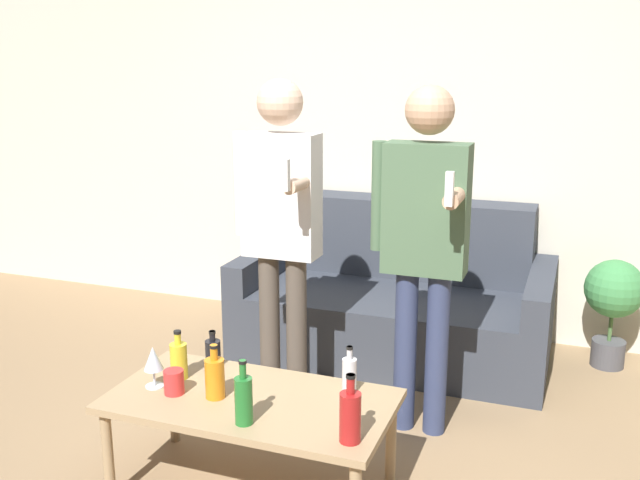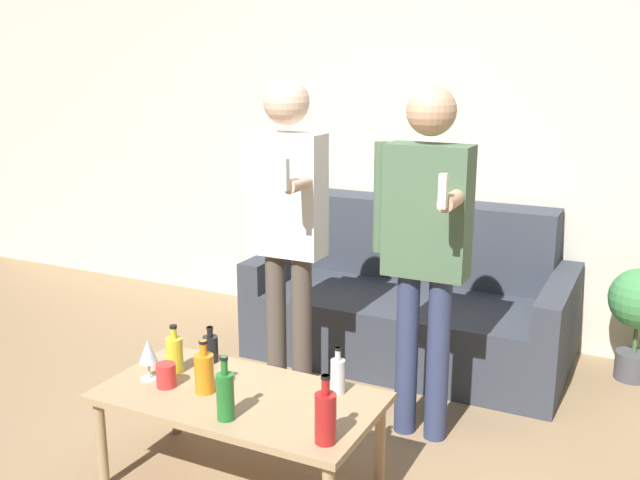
% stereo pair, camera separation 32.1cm
% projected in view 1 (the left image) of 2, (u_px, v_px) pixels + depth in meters
% --- Properties ---
extents(wall_back, '(8.00, 0.06, 2.70)m').
position_uv_depth(wall_back, '(398.00, 123.00, 4.56)').
color(wall_back, beige).
rests_on(wall_back, ground_plane).
extents(couch, '(1.82, 0.94, 0.89)m').
position_uv_depth(couch, '(396.00, 300.00, 4.36)').
color(couch, '#383D47').
rests_on(couch, ground_plane).
extents(coffee_table, '(1.14, 0.59, 0.43)m').
position_uv_depth(coffee_table, '(251.00, 407.00, 2.86)').
color(coffee_table, tan).
rests_on(coffee_table, ground_plane).
extents(bottle_orange, '(0.08, 0.08, 0.26)m').
position_uv_depth(bottle_orange, '(350.00, 415.00, 2.50)').
color(bottle_orange, '#B21E1E').
rests_on(bottle_orange, coffee_table).
extents(bottle_green, '(0.07, 0.07, 0.16)m').
position_uv_depth(bottle_green, '(213.00, 352.00, 3.14)').
color(bottle_green, black).
rests_on(bottle_green, coffee_table).
extents(bottle_dark, '(0.07, 0.07, 0.21)m').
position_uv_depth(bottle_dark, '(179.00, 359.00, 3.01)').
color(bottle_dark, yellow).
rests_on(bottle_dark, coffee_table).
extents(bottle_yellow, '(0.08, 0.08, 0.22)m').
position_uv_depth(bottle_yellow, '(215.00, 377.00, 2.84)').
color(bottle_yellow, orange).
rests_on(bottle_yellow, coffee_table).
extents(bottle_red, '(0.07, 0.07, 0.25)m').
position_uv_depth(bottle_red, '(244.00, 399.00, 2.63)').
color(bottle_red, '#23752D').
rests_on(bottle_red, coffee_table).
extents(bottle_clear, '(0.06, 0.06, 0.20)m').
position_uv_depth(bottle_clear, '(349.00, 374.00, 2.89)').
color(bottle_clear, silver).
rests_on(bottle_clear, coffee_table).
extents(wine_glass_near, '(0.08, 0.08, 0.18)m').
position_uv_depth(wine_glass_near, '(153.00, 360.00, 2.92)').
color(wine_glass_near, silver).
rests_on(wine_glass_near, coffee_table).
extents(cup_on_table, '(0.08, 0.08, 0.10)m').
position_uv_depth(cup_on_table, '(174.00, 382.00, 2.88)').
color(cup_on_table, red).
rests_on(cup_on_table, coffee_table).
extents(person_standing_left, '(0.44, 0.42, 1.66)m').
position_uv_depth(person_standing_left, '(280.00, 217.00, 3.47)').
color(person_standing_left, brown).
rests_on(person_standing_left, ground_plane).
extents(person_standing_right, '(0.44, 0.41, 1.64)m').
position_uv_depth(person_standing_right, '(424.00, 232.00, 3.23)').
color(person_standing_right, navy).
rests_on(person_standing_right, ground_plane).
extents(potted_plant, '(0.33, 0.33, 0.64)m').
position_uv_depth(potted_plant, '(614.00, 297.00, 4.08)').
color(potted_plant, '#4C4C51').
rests_on(potted_plant, ground_plane).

